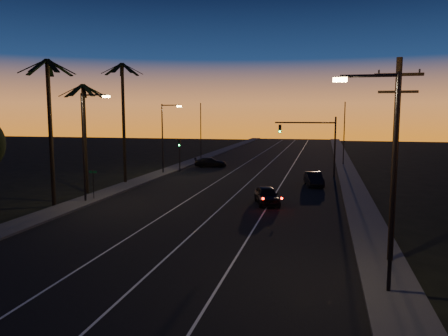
% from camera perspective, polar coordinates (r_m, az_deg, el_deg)
% --- Properties ---
extents(ground, '(220.00, 220.00, 0.00)m').
position_cam_1_polar(ground, '(16.50, -19.99, -19.91)').
color(ground, black).
rests_on(ground, ground).
extents(road, '(20.00, 170.00, 0.01)m').
position_cam_1_polar(road, '(43.65, 1.85, -2.58)').
color(road, black).
rests_on(road, ground).
extents(sidewalk_left, '(2.40, 170.00, 0.16)m').
position_cam_1_polar(sidewalk_left, '(47.06, -11.66, -1.92)').
color(sidewalk_left, '#3D3D3A').
rests_on(sidewalk_left, ground).
extents(sidewalk_right, '(2.40, 170.00, 0.16)m').
position_cam_1_polar(sidewalk_right, '(42.96, 16.70, -2.94)').
color(sidewalk_right, '#3D3D3A').
rests_on(sidewalk_right, ground).
extents(lane_stripe_left, '(0.12, 160.00, 0.01)m').
position_cam_1_polar(lane_stripe_left, '(44.32, -1.96, -2.42)').
color(lane_stripe_left, silver).
rests_on(lane_stripe_left, road).
extents(lane_stripe_mid, '(0.12, 160.00, 0.01)m').
position_cam_1_polar(lane_stripe_mid, '(43.56, 2.50, -2.59)').
color(lane_stripe_mid, silver).
rests_on(lane_stripe_mid, road).
extents(lane_stripe_right, '(0.12, 160.00, 0.01)m').
position_cam_1_polar(lane_stripe_right, '(43.07, 7.09, -2.75)').
color(lane_stripe_right, silver).
rests_on(lane_stripe_right, road).
extents(palm_near, '(4.25, 4.16, 11.53)m').
position_cam_1_polar(palm_near, '(36.72, -21.80, 6.16)').
color(palm_near, black).
rests_on(palm_near, ground).
extents(palm_mid, '(4.25, 4.16, 10.03)m').
position_cam_1_polar(palm_mid, '(42.11, -17.77, 5.28)').
color(palm_mid, black).
rests_on(palm_mid, ground).
extents(palm_far, '(4.25, 4.16, 12.53)m').
position_cam_1_polar(palm_far, '(46.92, -13.01, 7.25)').
color(palm_far, black).
rests_on(palm_far, ground).
extents(streetlight_left_near, '(2.55, 0.26, 9.00)m').
position_cam_1_polar(streetlight_left_near, '(37.44, -17.53, 3.66)').
color(streetlight_left_near, black).
rests_on(streetlight_left_near, ground).
extents(streetlight_left_far, '(2.55, 0.26, 8.50)m').
position_cam_1_polar(streetlight_left_far, '(53.73, -7.74, 4.61)').
color(streetlight_left_far, black).
rests_on(streetlight_left_far, ground).
extents(streetlight_right_near, '(2.55, 0.26, 9.00)m').
position_cam_1_polar(streetlight_right_near, '(18.51, 20.46, 0.29)').
color(streetlight_right_near, black).
rests_on(streetlight_right_near, ground).
extents(street_sign, '(0.70, 0.06, 2.60)m').
position_cam_1_polar(street_sign, '(38.73, -16.71, -1.66)').
color(street_sign, black).
rests_on(street_sign, ground).
extents(utility_pole, '(2.20, 0.28, 10.00)m').
position_cam_1_polar(utility_pole, '(22.57, 21.42, 1.39)').
color(utility_pole, black).
rests_on(utility_pole, ground).
extents(signal_mast, '(7.10, 0.41, 7.00)m').
position_cam_1_polar(signal_mast, '(52.29, 11.73, 4.16)').
color(signal_mast, black).
rests_on(signal_mast, ground).
extents(signal_post, '(0.28, 0.37, 4.20)m').
position_cam_1_polar(signal_post, '(55.33, -5.83, 2.46)').
color(signal_post, black).
rests_on(signal_post, ground).
extents(far_pole_left, '(0.14, 0.14, 9.00)m').
position_cam_1_polar(far_pole_left, '(69.99, -3.05, 4.79)').
color(far_pole_left, black).
rests_on(far_pole_left, ground).
extents(far_pole_right, '(0.14, 0.14, 9.00)m').
position_cam_1_polar(far_pole_right, '(64.35, 15.41, 4.33)').
color(far_pole_right, black).
rests_on(far_pole_right, ground).
extents(lead_car, '(2.94, 4.98, 1.44)m').
position_cam_1_polar(lead_car, '(35.87, 5.62, -3.57)').
color(lead_car, black).
rests_on(lead_car, road).
extents(right_car, '(2.29, 4.47, 1.40)m').
position_cam_1_polar(right_car, '(45.50, 11.65, -1.42)').
color(right_car, black).
rests_on(right_car, road).
extents(cross_car, '(4.75, 2.86, 1.29)m').
position_cam_1_polar(cross_car, '(60.33, -1.79, 0.75)').
color(cross_car, black).
rests_on(cross_car, road).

